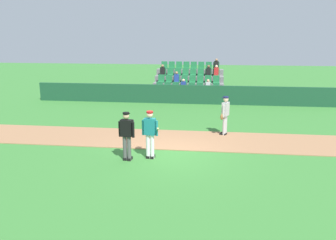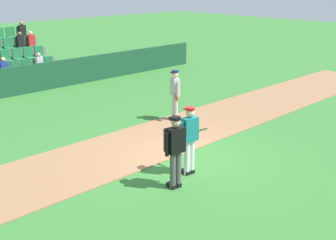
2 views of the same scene
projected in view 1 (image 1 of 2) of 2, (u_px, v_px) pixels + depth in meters
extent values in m
plane|color=#387A33|center=(168.00, 153.00, 12.99)|extent=(80.00, 80.00, 0.00)
cube|color=#9E704C|center=(173.00, 139.00, 14.60)|extent=(28.00, 2.80, 0.03)
cube|color=#19472D|center=(186.00, 94.00, 22.13)|extent=(20.00, 0.16, 1.22)
cube|color=slate|center=(189.00, 95.00, 24.46)|extent=(5.00, 3.80, 0.30)
cube|color=slate|center=(187.00, 94.00, 23.14)|extent=(4.90, 0.85, 0.40)
cube|color=#237542|center=(159.00, 90.00, 23.22)|extent=(0.44, 0.40, 0.08)
cube|color=#237542|center=(160.00, 85.00, 23.37)|extent=(0.44, 0.08, 0.50)
cube|color=#237542|center=(167.00, 90.00, 23.15)|extent=(0.44, 0.40, 0.08)
cube|color=#237542|center=(168.00, 86.00, 23.30)|extent=(0.44, 0.08, 0.50)
cube|color=#237542|center=(175.00, 90.00, 23.09)|extent=(0.44, 0.40, 0.08)
cube|color=#237542|center=(176.00, 86.00, 23.24)|extent=(0.44, 0.08, 0.50)
cube|color=#237542|center=(183.00, 90.00, 23.02)|extent=(0.44, 0.40, 0.08)
cube|color=#237542|center=(184.00, 86.00, 23.17)|extent=(0.44, 0.08, 0.50)
cube|color=#263F99|center=(183.00, 85.00, 23.00)|extent=(0.32, 0.22, 0.52)
sphere|color=beige|center=(183.00, 80.00, 22.91)|extent=(0.20, 0.20, 0.20)
cube|color=#237542|center=(191.00, 90.00, 22.95)|extent=(0.44, 0.40, 0.08)
cube|color=#237542|center=(192.00, 86.00, 23.11)|extent=(0.44, 0.08, 0.50)
cube|color=#237542|center=(200.00, 90.00, 22.89)|extent=(0.44, 0.40, 0.08)
cube|color=#237542|center=(200.00, 86.00, 23.04)|extent=(0.44, 0.08, 0.50)
cube|color=#237542|center=(208.00, 90.00, 22.82)|extent=(0.44, 0.40, 0.08)
cube|color=#237542|center=(208.00, 86.00, 22.98)|extent=(0.44, 0.08, 0.50)
cube|color=silver|center=(208.00, 86.00, 22.80)|extent=(0.32, 0.22, 0.52)
sphere|color=tan|center=(208.00, 81.00, 22.72)|extent=(0.20, 0.20, 0.20)
cube|color=#237542|center=(216.00, 91.00, 22.76)|extent=(0.44, 0.40, 0.08)
cube|color=#237542|center=(216.00, 86.00, 22.91)|extent=(0.44, 0.08, 0.50)
cube|color=slate|center=(188.00, 86.00, 23.87)|extent=(4.90, 0.85, 0.40)
cube|color=#237542|center=(161.00, 82.00, 23.94)|extent=(0.44, 0.40, 0.08)
cube|color=#237542|center=(161.00, 78.00, 24.09)|extent=(0.44, 0.08, 0.50)
cube|color=#237542|center=(169.00, 82.00, 23.87)|extent=(0.44, 0.40, 0.08)
cube|color=#237542|center=(169.00, 78.00, 24.02)|extent=(0.44, 0.08, 0.50)
cube|color=#237542|center=(176.00, 82.00, 23.81)|extent=(0.44, 0.40, 0.08)
cube|color=#237542|center=(177.00, 78.00, 23.96)|extent=(0.44, 0.08, 0.50)
cube|color=#263F99|center=(177.00, 78.00, 23.78)|extent=(0.32, 0.22, 0.52)
sphere|color=#9E7051|center=(177.00, 73.00, 23.70)|extent=(0.20, 0.20, 0.20)
cube|color=#237542|center=(184.00, 82.00, 23.74)|extent=(0.44, 0.40, 0.08)
cube|color=#237542|center=(185.00, 78.00, 23.89)|extent=(0.44, 0.08, 0.50)
cube|color=#237542|center=(192.00, 83.00, 23.68)|extent=(0.44, 0.40, 0.08)
cube|color=#237542|center=(192.00, 79.00, 23.83)|extent=(0.44, 0.08, 0.50)
cube|color=#237542|center=(200.00, 83.00, 23.61)|extent=(0.44, 0.40, 0.08)
cube|color=#237542|center=(200.00, 79.00, 23.76)|extent=(0.44, 0.08, 0.50)
cube|color=#237542|center=(208.00, 83.00, 23.55)|extent=(0.44, 0.40, 0.08)
cube|color=#237542|center=(208.00, 79.00, 23.70)|extent=(0.44, 0.08, 0.50)
cube|color=#237542|center=(216.00, 83.00, 23.48)|extent=(0.44, 0.40, 0.08)
cube|color=#237542|center=(216.00, 79.00, 23.63)|extent=(0.44, 0.08, 0.50)
cube|color=slate|center=(189.00, 79.00, 24.59)|extent=(4.90, 0.85, 0.40)
cube|color=#237542|center=(163.00, 75.00, 24.66)|extent=(0.44, 0.40, 0.08)
cube|color=#237542|center=(163.00, 71.00, 24.81)|extent=(0.44, 0.08, 0.50)
cube|color=black|center=(163.00, 71.00, 24.63)|extent=(0.32, 0.22, 0.52)
sphere|color=#9E7051|center=(163.00, 66.00, 24.55)|extent=(0.20, 0.20, 0.20)
cube|color=#237542|center=(170.00, 75.00, 24.59)|extent=(0.44, 0.40, 0.08)
cube|color=#237542|center=(170.00, 71.00, 24.74)|extent=(0.44, 0.08, 0.50)
cube|color=#237542|center=(178.00, 75.00, 24.53)|extent=(0.44, 0.40, 0.08)
cube|color=#237542|center=(178.00, 71.00, 24.68)|extent=(0.44, 0.08, 0.50)
cube|color=#237542|center=(185.00, 75.00, 24.46)|extent=(0.44, 0.40, 0.08)
cube|color=#237542|center=(186.00, 71.00, 24.61)|extent=(0.44, 0.08, 0.50)
cube|color=#237542|center=(193.00, 75.00, 24.40)|extent=(0.44, 0.40, 0.08)
cube|color=#237542|center=(193.00, 72.00, 24.55)|extent=(0.44, 0.08, 0.50)
cube|color=#237542|center=(201.00, 76.00, 24.33)|extent=(0.44, 0.40, 0.08)
cube|color=#237542|center=(201.00, 72.00, 24.48)|extent=(0.44, 0.08, 0.50)
cube|color=#237542|center=(208.00, 76.00, 24.27)|extent=(0.44, 0.40, 0.08)
cube|color=#237542|center=(208.00, 72.00, 24.42)|extent=(0.44, 0.08, 0.50)
cube|color=black|center=(208.00, 71.00, 24.24)|extent=(0.32, 0.22, 0.52)
sphere|color=brown|center=(209.00, 66.00, 24.16)|extent=(0.20, 0.20, 0.20)
cube|color=#237542|center=(216.00, 76.00, 24.20)|extent=(0.44, 0.40, 0.08)
cube|color=#237542|center=(216.00, 72.00, 24.35)|extent=(0.44, 0.08, 0.50)
cube|color=red|center=(216.00, 71.00, 24.18)|extent=(0.32, 0.22, 0.52)
sphere|color=beige|center=(216.00, 66.00, 24.09)|extent=(0.20, 0.20, 0.20)
cube|color=slate|center=(190.00, 72.00, 25.31)|extent=(4.90, 0.85, 0.40)
cube|color=#237542|center=(164.00, 68.00, 25.38)|extent=(0.44, 0.40, 0.08)
cube|color=#237542|center=(164.00, 65.00, 25.53)|extent=(0.44, 0.08, 0.50)
cube|color=#237542|center=(171.00, 68.00, 25.32)|extent=(0.44, 0.40, 0.08)
cube|color=#237542|center=(172.00, 65.00, 25.47)|extent=(0.44, 0.08, 0.50)
cube|color=#237542|center=(179.00, 68.00, 25.25)|extent=(0.44, 0.40, 0.08)
cube|color=#237542|center=(179.00, 65.00, 25.40)|extent=(0.44, 0.08, 0.50)
cube|color=#237542|center=(186.00, 69.00, 25.19)|extent=(0.44, 0.40, 0.08)
cube|color=#237542|center=(186.00, 65.00, 25.34)|extent=(0.44, 0.08, 0.50)
cube|color=#237542|center=(194.00, 69.00, 25.12)|extent=(0.44, 0.40, 0.08)
cube|color=#237542|center=(194.00, 65.00, 25.27)|extent=(0.44, 0.08, 0.50)
cube|color=#237542|center=(201.00, 69.00, 25.06)|extent=(0.44, 0.40, 0.08)
cube|color=#237542|center=(201.00, 65.00, 25.21)|extent=(0.44, 0.08, 0.50)
cube|color=#237542|center=(209.00, 69.00, 24.99)|extent=(0.44, 0.40, 0.08)
cube|color=#237542|center=(209.00, 65.00, 25.14)|extent=(0.44, 0.08, 0.50)
cube|color=#237542|center=(216.00, 69.00, 24.93)|extent=(0.44, 0.40, 0.08)
cube|color=#237542|center=(216.00, 65.00, 25.08)|extent=(0.44, 0.08, 0.50)
cube|color=black|center=(216.00, 65.00, 24.90)|extent=(0.32, 0.22, 0.52)
sphere|color=#9E7051|center=(216.00, 60.00, 24.82)|extent=(0.20, 0.20, 0.20)
cylinder|color=white|center=(148.00, 146.00, 12.30)|extent=(0.14, 0.14, 0.90)
cylinder|color=white|center=(152.00, 147.00, 12.26)|extent=(0.14, 0.14, 0.90)
cube|color=black|center=(149.00, 156.00, 12.45)|extent=(0.14, 0.27, 0.10)
cube|color=black|center=(153.00, 157.00, 12.42)|extent=(0.14, 0.27, 0.10)
cube|color=#197075|center=(150.00, 127.00, 12.10)|extent=(0.42, 0.26, 0.60)
cylinder|color=#197075|center=(143.00, 127.00, 12.16)|extent=(0.09, 0.09, 0.55)
cylinder|color=#197075|center=(157.00, 128.00, 12.06)|extent=(0.09, 0.09, 0.55)
sphere|color=beige|center=(150.00, 115.00, 11.99)|extent=(0.22, 0.22, 0.22)
cylinder|color=#B21919|center=(150.00, 112.00, 11.97)|extent=(0.23, 0.23, 0.06)
cube|color=#B21919|center=(150.00, 112.00, 12.07)|extent=(0.19, 0.14, 0.02)
cylinder|color=tan|center=(157.00, 130.00, 12.18)|extent=(0.22, 0.79, 0.41)
cylinder|color=#4C4C4C|center=(125.00, 148.00, 12.11)|extent=(0.14, 0.14, 0.90)
cylinder|color=#4C4C4C|center=(129.00, 149.00, 12.07)|extent=(0.14, 0.14, 0.90)
cube|color=black|center=(126.00, 158.00, 12.26)|extent=(0.15, 0.27, 0.10)
cube|color=black|center=(130.00, 159.00, 12.22)|extent=(0.15, 0.27, 0.10)
cube|color=black|center=(126.00, 128.00, 11.90)|extent=(0.42, 0.27, 0.60)
cylinder|color=black|center=(120.00, 129.00, 11.98)|extent=(0.09, 0.09, 0.55)
cylinder|color=black|center=(133.00, 130.00, 11.86)|extent=(0.09, 0.09, 0.55)
sphere|color=tan|center=(126.00, 116.00, 11.80)|extent=(0.22, 0.22, 0.22)
cylinder|color=black|center=(126.00, 113.00, 11.78)|extent=(0.23, 0.23, 0.06)
cube|color=black|center=(127.00, 113.00, 11.88)|extent=(0.19, 0.14, 0.02)
cube|color=black|center=(128.00, 127.00, 12.03)|extent=(0.45, 0.13, 0.56)
cylinder|color=#B2B2B2|center=(224.00, 126.00, 15.08)|extent=(0.14, 0.14, 0.90)
cylinder|color=#B2B2B2|center=(225.00, 125.00, 15.22)|extent=(0.14, 0.14, 0.90)
cube|color=black|center=(223.00, 134.00, 15.21)|extent=(0.29, 0.21, 0.10)
cube|color=black|center=(224.00, 133.00, 15.34)|extent=(0.29, 0.21, 0.10)
cube|color=#B2B2B2|center=(226.00, 109.00, 14.97)|extent=(0.36, 0.45, 0.60)
cylinder|color=#B2B2B2|center=(223.00, 111.00, 14.77)|extent=(0.09, 0.09, 0.55)
cylinder|color=#B2B2B2|center=(227.00, 109.00, 15.19)|extent=(0.09, 0.09, 0.55)
sphere|color=beige|center=(226.00, 99.00, 14.86)|extent=(0.22, 0.22, 0.22)
cylinder|color=#191E4C|center=(226.00, 97.00, 14.84)|extent=(0.23, 0.23, 0.06)
cube|color=#191E4C|center=(224.00, 98.00, 14.90)|extent=(0.18, 0.21, 0.02)
ellipsoid|color=brown|center=(222.00, 117.00, 14.84)|extent=(0.19, 0.23, 0.28)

